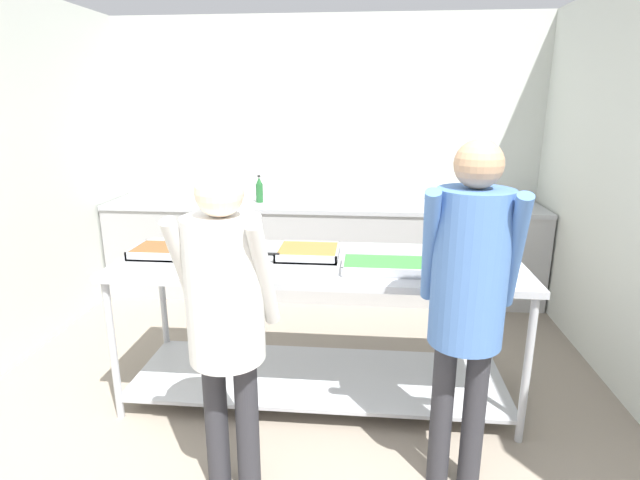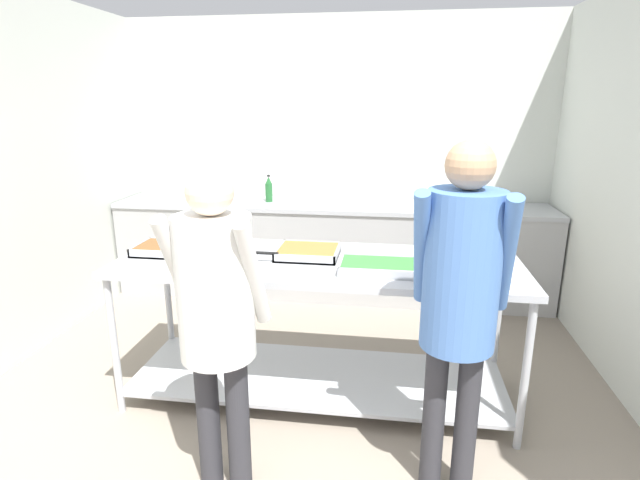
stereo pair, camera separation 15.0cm
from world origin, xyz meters
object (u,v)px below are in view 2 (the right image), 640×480
Objects in this scene: serving_tray_roast at (308,252)px; guest_serving_left at (216,302)px; sauce_pan at (235,255)px; water_bottle at (269,189)px; serving_tray_greens at (382,267)px; broccoli_bowl at (452,264)px; guest_serving_right at (460,287)px; serving_tray_vegetables at (171,249)px; plate_stack at (506,277)px.

serving_tray_roast is 0.24× the size of guest_serving_left.
guest_serving_left is at bearing -105.76° from serving_tray_roast.
water_bottle is (-0.25, 1.87, 0.07)m from sauce_pan.
sauce_pan reaches higher than serving_tray_greens.
serving_tray_roast is 0.87m from broccoli_bowl.
broccoli_bowl reaches higher than serving_tray_greens.
guest_serving_left is 0.93× the size of guest_serving_right.
water_bottle is (-1.53, 1.88, 0.07)m from broccoli_bowl.
sauce_pan is at bearing -159.82° from serving_tray_roast.
serving_tray_roast is at bearing 135.90° from guest_serving_right.
serving_tray_roast is (0.88, 0.05, 0.00)m from serving_tray_vegetables.
serving_tray_roast is 0.22× the size of guest_serving_right.
serving_tray_greens is at bearing -7.22° from serving_tray_vegetables.
serving_tray_greens is at bearing -59.58° from water_bottle.
broccoli_bowl is at bearing 34.48° from guest_serving_left.
sauce_pan reaches higher than plate_stack.
broccoli_bowl is 0.14× the size of guest_serving_right.
guest_serving_left is at bearing -145.52° from broccoli_bowl.
serving_tray_roast is 0.51m from serving_tray_greens.
guest_serving_right is (1.08, 0.14, 0.08)m from guest_serving_left.
serving_tray_vegetables and serving_tray_roast have the same top height.
serving_tray_vegetables is 0.28× the size of guest_serving_left.
plate_stack is 1.52m from guest_serving_left.
serving_tray_roast is (0.42, 0.15, -0.01)m from sauce_pan.
serving_tray_vegetables is 2.02m from plate_stack.
broccoli_bowl is 1.36m from guest_serving_left.
serving_tray_roast is at bearing 169.19° from broccoli_bowl.
serving_tray_greens is 2.13× the size of plate_stack.
broccoli_bowl is at bearing -3.61° from serving_tray_vegetables.
serving_tray_roast is 1.84m from water_bottle.
guest_serving_left reaches higher than serving_tray_greens.
sauce_pan is 0.89m from serving_tray_greens.
guest_serving_left is (-1.39, -0.62, 0.03)m from plate_stack.
water_bottle is (-1.80, 2.03, 0.08)m from plate_stack.
water_bottle is (-1.50, 2.51, -0.03)m from guest_serving_right.
guest_serving_right reaches higher than water_bottle.
guest_serving_right reaches higher than serving_tray_greens.
guest_serving_right is (1.24, -0.64, 0.10)m from sauce_pan.
serving_tray_vegetables is at bearing -176.45° from serving_tray_roast.
guest_serving_left is (-0.26, -0.93, 0.03)m from serving_tray_roast.
sauce_pan is at bearing 101.46° from guest_serving_left.
plate_stack is 0.13× the size of guest_serving_right.
guest_serving_right is 6.55× the size of water_bottle.
guest_serving_right is at bearing 7.23° from guest_serving_left.
plate_stack is at bearing 57.63° from guest_serving_right.
serving_tray_greens is at bearing 172.27° from plate_stack.
sauce_pan is 1.28m from broccoli_bowl.
serving_tray_roast is 1.17m from plate_stack.
broccoli_bowl reaches higher than serving_tray_roast.
guest_serving_right is 2.92m from water_bottle.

